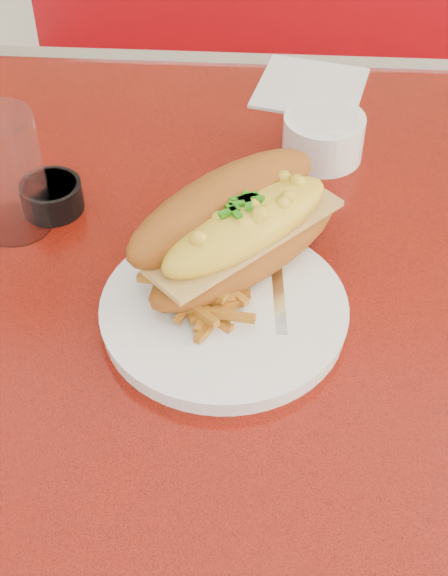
# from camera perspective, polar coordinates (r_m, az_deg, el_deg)

# --- Properties ---
(diner_table) EXTENTS (1.23, 0.83, 0.77)m
(diner_table) POSITION_cam_1_polar(r_m,az_deg,el_deg) (0.95, 8.33, -5.07)
(diner_table) COLOR red
(diner_table) RESTS_ON ground
(booth_bench_far) EXTENTS (1.20, 0.51, 0.90)m
(booth_bench_far) POSITION_cam_1_polar(r_m,az_deg,el_deg) (1.77, 6.19, 8.36)
(booth_bench_far) COLOR #9E0A11
(booth_bench_far) RESTS_ON ground
(dinner_plate) EXTENTS (0.30, 0.30, 0.02)m
(dinner_plate) POSITION_cam_1_polar(r_m,az_deg,el_deg) (0.76, 0.00, -1.64)
(dinner_plate) COLOR white
(dinner_plate) RESTS_ON diner_table
(mac_hoagie) EXTENTS (0.24, 0.24, 0.10)m
(mac_hoagie) POSITION_cam_1_polar(r_m,az_deg,el_deg) (0.77, 1.00, 4.37)
(mac_hoagie) COLOR #985218
(mac_hoagie) RESTS_ON dinner_plate
(fries_pile) EXTENTS (0.12, 0.11, 0.03)m
(fries_pile) POSITION_cam_1_polar(r_m,az_deg,el_deg) (0.76, -1.95, 0.29)
(fries_pile) COLOR orange
(fries_pile) RESTS_ON dinner_plate
(fork) EXTENTS (0.03, 0.16, 0.00)m
(fork) POSITION_cam_1_polar(r_m,az_deg,el_deg) (0.78, 3.79, 1.01)
(fork) COLOR silver
(fork) RESTS_ON dinner_plate
(gravy_ramekin) EXTENTS (0.11, 0.11, 0.05)m
(gravy_ramekin) POSITION_cam_1_polar(r_m,az_deg,el_deg) (0.96, 7.07, 10.73)
(gravy_ramekin) COLOR white
(gravy_ramekin) RESTS_ON diner_table
(sauce_cup_left) EXTENTS (0.08, 0.08, 0.03)m
(sauce_cup_left) POSITION_cam_1_polar(r_m,az_deg,el_deg) (0.89, -12.16, 6.48)
(sauce_cup_left) COLOR black
(sauce_cup_left) RESTS_ON diner_table
(water_tumbler) EXTENTS (0.09, 0.09, 0.13)m
(water_tumbler) POSITION_cam_1_polar(r_m,az_deg,el_deg) (0.85, -15.21, 7.82)
(water_tumbler) COLOR #ADC7DF
(water_tumbler) RESTS_ON diner_table
(paper_napkin) EXTENTS (0.16, 0.16, 0.00)m
(paper_napkin) POSITION_cam_1_polar(r_m,az_deg,el_deg) (1.10, 6.17, 13.98)
(paper_napkin) COLOR silver
(paper_napkin) RESTS_ON diner_table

